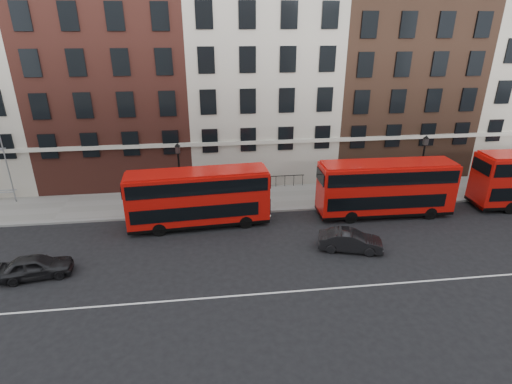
{
  "coord_description": "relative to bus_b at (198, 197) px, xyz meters",
  "views": [
    {
      "loc": [
        -4.96,
        -19.47,
        13.45
      ],
      "look_at": [
        -1.92,
        5.0,
        3.0
      ],
      "focal_mm": 28.0,
      "sensor_mm": 36.0,
      "label": 1
    }
  ],
  "objects": [
    {
      "name": "ground",
      "position": [
        5.86,
        -6.43,
        -2.23
      ],
      "size": [
        120.0,
        120.0,
        0.0
      ],
      "primitive_type": "plane",
      "color": "black",
      "rests_on": "ground"
    },
    {
      "name": "pavement",
      "position": [
        5.86,
        4.07,
        -2.15
      ],
      "size": [
        80.0,
        5.0,
        0.15
      ],
      "primitive_type": "cube",
      "color": "gray",
      "rests_on": "ground"
    },
    {
      "name": "kerb",
      "position": [
        5.86,
        1.57,
        -2.15
      ],
      "size": [
        80.0,
        0.3,
        0.16
      ],
      "primitive_type": "cube",
      "color": "gray",
      "rests_on": "ground"
    },
    {
      "name": "road_centre_line",
      "position": [
        5.86,
        -8.43,
        -2.22
      ],
      "size": [
        70.0,
        0.12,
        0.01
      ],
      "primitive_type": "cube",
      "color": "white",
      "rests_on": "ground"
    },
    {
      "name": "building_terrace",
      "position": [
        5.55,
        11.45,
        8.01
      ],
      "size": [
        64.0,
        11.95,
        22.0
      ],
      "color": "#B1A999",
      "rests_on": "ground"
    },
    {
      "name": "bus_b",
      "position": [
        0.0,
        0.0,
        0.0
      ],
      "size": [
        10.01,
        3.04,
        4.15
      ],
      "rotation": [
        0.0,
        0.0,
        0.07
      ],
      "color": "red",
      "rests_on": "ground"
    },
    {
      "name": "bus_c",
      "position": [
        13.76,
        0.0,
        0.03
      ],
      "size": [
        10.06,
        2.61,
        4.2
      ],
      "rotation": [
        0.0,
        0.0,
        -0.02
      ],
      "color": "red",
      "rests_on": "ground"
    },
    {
      "name": "car_rear",
      "position": [
        -9.21,
        -5.23,
        -1.55
      ],
      "size": [
        4.15,
        2.18,
        1.35
      ],
      "primitive_type": "imported",
      "rotation": [
        0.0,
        0.0,
        1.73
      ],
      "color": "#242427",
      "rests_on": "ground"
    },
    {
      "name": "car_front",
      "position": [
        9.6,
        -4.64,
        -1.56
      ],
      "size": [
        4.28,
        2.44,
        1.33
      ],
      "primitive_type": "imported",
      "rotation": [
        0.0,
        0.0,
        1.3
      ],
      "color": "black",
      "rests_on": "ground"
    },
    {
      "name": "lamp_post_left",
      "position": [
        -1.33,
        2.5,
        0.85
      ],
      "size": [
        0.44,
        0.44,
        5.33
      ],
      "color": "black",
      "rests_on": "pavement"
    },
    {
      "name": "lamp_post_right",
      "position": [
        17.7,
        2.31,
        0.85
      ],
      "size": [
        0.44,
        0.44,
        5.33
      ],
      "color": "black",
      "rests_on": "pavement"
    },
    {
      "name": "iron_railings",
      "position": [
        5.86,
        6.27,
        -1.58
      ],
      "size": [
        6.6,
        0.06,
        1.0
      ],
      "primitive_type": null,
      "color": "black",
      "rests_on": "pavement"
    }
  ]
}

